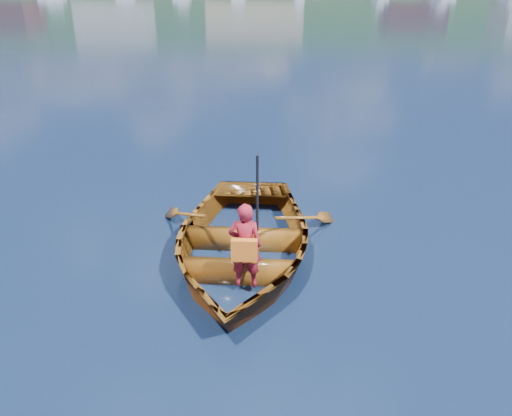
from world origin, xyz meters
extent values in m
plane|color=#142141|center=(0.00, 0.00, 0.00)|extent=(600.00, 600.00, 0.00)
imported|color=brown|center=(-1.06, 0.97, 0.30)|extent=(3.27, 4.44, 0.89)
imported|color=#A51B2E|center=(-0.95, 0.06, 0.70)|extent=(0.45, 0.31, 1.20)
cube|color=orange|center=(-0.96, -0.06, 0.70)|extent=(0.34, 0.12, 0.30)
cube|color=orange|center=(-0.95, 0.18, 0.70)|extent=(0.34, 0.10, 0.30)
cube|color=orange|center=(-0.95, 0.06, 0.52)|extent=(0.31, 0.23, 0.05)
cylinder|color=black|center=(-0.79, 0.21, 1.00)|extent=(0.04, 0.04, 1.80)
camera|label=1|loc=(-0.67, -5.68, 3.86)|focal=35.00mm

